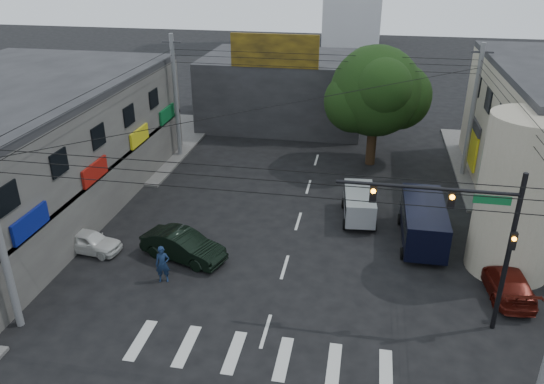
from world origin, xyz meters
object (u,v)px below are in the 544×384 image
(traffic_gantry, at_px, (469,225))
(navy_van, at_px, (423,224))
(silver_minivan, at_px, (359,206))
(maroon_sedan, at_px, (506,280))
(traffic_officer, at_px, (163,264))
(street_tree, at_px, (376,92))
(utility_pole_far_right, at_px, (472,112))
(utility_pole_far_left, at_px, (176,97))
(white_compact, at_px, (89,241))
(dark_sedan, at_px, (183,246))

(traffic_gantry, relative_size, navy_van, 1.27)
(silver_minivan, bearing_deg, traffic_gantry, -159.19)
(maroon_sedan, relative_size, traffic_officer, 2.49)
(street_tree, distance_m, utility_pole_far_right, 6.63)
(street_tree, distance_m, utility_pole_far_left, 14.56)
(traffic_gantry, height_order, white_compact, traffic_gantry)
(dark_sedan, xyz_separation_m, white_compact, (-5.18, -0.23, -0.15))
(white_compact, distance_m, traffic_officer, 5.28)
(street_tree, height_order, utility_pole_far_left, utility_pole_far_left)
(silver_minivan, bearing_deg, traffic_officer, 127.30)
(utility_pole_far_right, xyz_separation_m, dark_sedan, (-15.82, -14.12, -3.85))
(traffic_gantry, distance_m, silver_minivan, 10.75)
(dark_sedan, distance_m, navy_van, 12.92)
(street_tree, bearing_deg, navy_van, -75.09)
(utility_pole_far_left, distance_m, dark_sedan, 15.52)
(traffic_gantry, distance_m, utility_pole_far_left, 25.00)
(traffic_gantry, bearing_deg, navy_van, 97.12)
(traffic_gantry, distance_m, traffic_officer, 13.98)
(traffic_gantry, xyz_separation_m, utility_pole_far_left, (-18.32, 17.00, -0.23))
(utility_pole_far_left, bearing_deg, dark_sedan, -69.85)
(street_tree, height_order, traffic_gantry, street_tree)
(white_compact, bearing_deg, street_tree, -37.06)
(street_tree, xyz_separation_m, silver_minivan, (-0.53, -9.01, -4.61))
(utility_pole_far_left, xyz_separation_m, silver_minivan, (13.97, -8.01, -3.73))
(utility_pole_far_left, bearing_deg, silver_minivan, -29.83)
(white_compact, height_order, navy_van, navy_van)
(traffic_officer, bearing_deg, silver_minivan, 26.83)
(utility_pole_far_right, distance_m, navy_van, 11.30)
(traffic_gantry, relative_size, white_compact, 1.97)
(street_tree, bearing_deg, white_compact, -133.36)
(maroon_sedan, bearing_deg, utility_pole_far_left, -39.76)
(utility_pole_far_left, xyz_separation_m, traffic_officer, (4.91, -16.26, -3.65))
(navy_van, relative_size, traffic_officer, 2.98)
(utility_pole_far_left, xyz_separation_m, white_compact, (0.00, -14.35, -4.00))
(traffic_gantry, relative_size, maroon_sedan, 1.53)
(street_tree, distance_m, traffic_officer, 20.26)
(utility_pole_far_right, bearing_deg, silver_minivan, -131.27)
(street_tree, height_order, navy_van, street_tree)
(white_compact, height_order, maroon_sedan, maroon_sedan)
(dark_sedan, relative_size, traffic_officer, 2.55)
(dark_sedan, relative_size, white_compact, 1.32)
(utility_pole_far_right, xyz_separation_m, maroon_sedan, (0.00, -14.18, -3.94))
(traffic_gantry, xyz_separation_m, utility_pole_far_right, (2.68, 17.00, -0.23))
(traffic_gantry, xyz_separation_m, maroon_sedan, (2.68, 2.83, -4.17))
(dark_sedan, height_order, white_compact, dark_sedan)
(utility_pole_far_left, relative_size, maroon_sedan, 1.95)
(maroon_sedan, xyz_separation_m, silver_minivan, (-7.03, 6.17, 0.20))
(street_tree, xyz_separation_m, maroon_sedan, (6.50, -15.18, -4.81))
(utility_pole_far_left, bearing_deg, street_tree, 3.95)
(dark_sedan, bearing_deg, utility_pole_far_right, -30.30)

